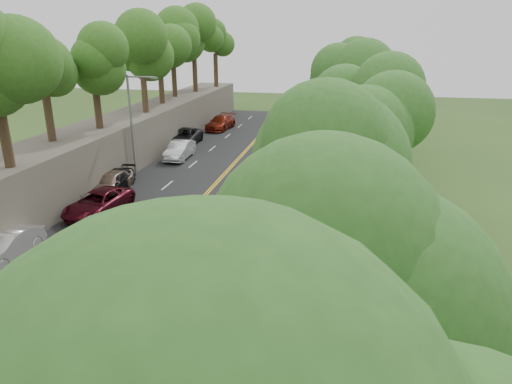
% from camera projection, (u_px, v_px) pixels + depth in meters
% --- Properties ---
extents(ground, '(140.00, 140.00, 0.00)m').
position_uv_depth(ground, '(213.00, 271.00, 22.19)').
color(ground, '#33511E').
rests_on(ground, ground).
extents(road, '(11.20, 66.00, 0.04)m').
position_uv_depth(road, '(202.00, 176.00, 37.07)').
color(road, black).
rests_on(road, ground).
extents(sidewalk, '(4.20, 66.00, 0.05)m').
position_uv_depth(sidewalk, '(299.00, 181.00, 35.59)').
color(sidewalk, gray).
rests_on(sidewalk, ground).
extents(jersey_barrier, '(0.42, 66.00, 0.60)m').
position_uv_depth(jersey_barrier, '(270.00, 176.00, 35.92)').
color(jersey_barrier, '#7FE01B').
rests_on(jersey_barrier, ground).
extents(rock_embankment, '(5.00, 66.00, 4.00)m').
position_uv_depth(rock_embankment, '(108.00, 147.00, 37.93)').
color(rock_embankment, '#595147').
rests_on(rock_embankment, ground).
extents(chainlink_fence, '(0.04, 66.00, 2.00)m').
position_uv_depth(chainlink_fence, '(327.00, 171.00, 34.87)').
color(chainlink_fence, slate).
rests_on(chainlink_fence, ground).
extents(trees_embankment, '(6.40, 66.00, 13.00)m').
position_uv_depth(trees_embankment, '(102.00, 40.00, 35.04)').
color(trees_embankment, '#3B7422').
rests_on(trees_embankment, rock_embankment).
extents(trees_fenceside, '(7.00, 66.00, 14.00)m').
position_uv_depth(trees_fenceside, '(365.00, 92.00, 32.46)').
color(trees_fenceside, '#3A7429').
rests_on(trees_fenceside, ground).
extents(streetlight, '(2.52, 0.22, 8.00)m').
position_uv_depth(streetlight, '(134.00, 119.00, 35.57)').
color(streetlight, gray).
rests_on(streetlight, ground).
extents(signpost, '(0.62, 0.09, 3.10)m').
position_uv_depth(signpost, '(216.00, 267.00, 18.55)').
color(signpost, gray).
rests_on(signpost, sidewalk).
extents(construction_barrel, '(0.57, 0.57, 0.94)m').
position_uv_depth(construction_barrel, '(325.00, 166.00, 37.96)').
color(construction_barrel, red).
rests_on(construction_barrel, sidewalk).
extents(concrete_block, '(1.15, 0.87, 0.75)m').
position_uv_depth(concrete_block, '(294.00, 310.00, 18.33)').
color(concrete_block, gray).
rests_on(concrete_block, sidewalk).
extents(car_1, '(1.57, 4.40, 1.44)m').
position_uv_depth(car_1, '(7.00, 246.00, 23.08)').
color(car_1, silver).
rests_on(car_1, road).
extents(car_2, '(2.97, 5.54, 1.48)m').
position_uv_depth(car_2, '(99.00, 203.00, 28.96)').
color(car_2, '#500E1B').
rests_on(car_2, road).
extents(car_3, '(2.35, 4.91, 1.38)m').
position_uv_depth(car_3, '(114.00, 181.00, 33.41)').
color(car_3, black).
rests_on(car_3, road).
extents(car_4, '(1.82, 4.44, 1.51)m').
position_uv_depth(car_4, '(111.00, 182.00, 33.05)').
color(car_4, gray).
rests_on(car_4, road).
extents(car_5, '(1.89, 4.95, 1.61)m').
position_uv_depth(car_5, '(180.00, 150.00, 41.77)').
color(car_5, silver).
rests_on(car_5, road).
extents(car_6, '(3.01, 6.07, 1.65)m').
position_uv_depth(car_6, '(184.00, 137.00, 46.98)').
color(car_6, black).
rests_on(car_6, road).
extents(car_7, '(2.82, 5.79, 1.62)m').
position_uv_depth(car_7, '(221.00, 122.00, 54.66)').
color(car_7, maroon).
rests_on(car_7, road).
extents(car_8, '(2.08, 4.55, 1.51)m').
position_uv_depth(car_8, '(222.00, 122.00, 55.53)').
color(car_8, silver).
rests_on(car_8, road).
extents(painter_0, '(0.81, 1.03, 1.86)m').
position_uv_depth(painter_0, '(271.00, 198.00, 29.28)').
color(painter_0, orange).
rests_on(painter_0, sidewalk).
extents(painter_1, '(0.53, 0.72, 1.82)m').
position_uv_depth(painter_1, '(249.00, 218.00, 26.03)').
color(painter_1, white).
rests_on(painter_1, sidewalk).
extents(painter_2, '(0.82, 0.99, 1.84)m').
position_uv_depth(painter_2, '(247.00, 247.00, 22.52)').
color(painter_2, black).
rests_on(painter_2, sidewalk).
extents(painter_3, '(0.96, 1.20, 1.62)m').
position_uv_depth(painter_3, '(270.00, 182.00, 32.85)').
color(painter_3, brown).
rests_on(painter_3, sidewalk).
extents(person_far, '(1.01, 0.58, 1.62)m').
position_uv_depth(person_far, '(308.00, 158.00, 39.11)').
color(person_far, black).
rests_on(person_far, sidewalk).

